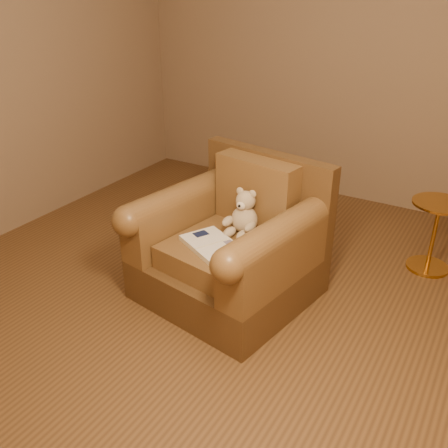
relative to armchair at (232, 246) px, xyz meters
The scene contains 6 objects.
floor 0.37m from the armchair, 155.66° to the left, with size 4.00×4.00×0.00m, color brown.
room 1.36m from the armchair, 155.66° to the left, with size 4.02×4.02×2.71m.
armchair is the anchor object (origin of this frame).
teddy_bear 0.22m from the armchair, 63.93° to the left, with size 0.23×0.25×0.31m.
guidebook 0.24m from the armchair, 94.00° to the right, with size 0.51×0.43×0.04m.
side_table 1.51m from the armchair, 42.59° to the left, with size 0.39×0.39×0.54m.
Camera 1 is at (1.55, -2.57, 1.97)m, focal length 40.00 mm.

